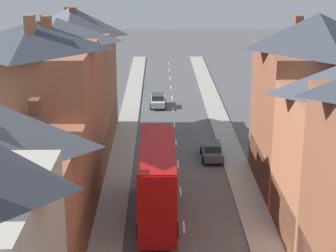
{
  "coord_description": "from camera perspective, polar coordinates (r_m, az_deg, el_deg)",
  "views": [
    {
      "loc": [
        -1.65,
        -10.49,
        17.78
      ],
      "look_at": [
        -0.75,
        44.17,
        1.04
      ],
      "focal_mm": 60.0,
      "sensor_mm": 36.0,
      "label": 1
    }
  ],
  "objects": [
    {
      "name": "pavement_left",
      "position": [
        51.74,
        -4.71,
        -3.05
      ],
      "size": [
        2.2,
        104.0,
        0.14
      ],
      "primitive_type": "cube",
      "color": "#A8A399",
      "rests_on": "ground"
    },
    {
      "name": "car_parked_right_a",
      "position": [
        68.24,
        -1.04,
        2.62
      ],
      "size": [
        1.9,
        4.18,
        1.59
      ],
      "color": "silver",
      "rests_on": "ground"
    },
    {
      "name": "pavement_right",
      "position": [
        52.07,
        6.58,
        -2.98
      ],
      "size": [
        2.2,
        104.0,
        0.14
      ],
      "primitive_type": "cube",
      "color": "#A8A399",
      "rests_on": "ground"
    },
    {
      "name": "terrace_row_left",
      "position": [
        33.02,
        -15.9,
        -4.31
      ],
      "size": [
        8.0,
        60.33,
        14.06
      ],
      "color": "#BCB7A8",
      "rests_on": "ground"
    },
    {
      "name": "double_decker_bus_lead",
      "position": [
        39.06,
        -1.11,
        -5.5
      ],
      "size": [
        2.74,
        10.8,
        5.3
      ],
      "color": "#B70F0F",
      "rests_on": "ground"
    },
    {
      "name": "car_near_blue",
      "position": [
        50.94,
        4.47,
        -2.49
      ],
      "size": [
        1.9,
        4.25,
        1.59
      ],
      "color": "#4C515B",
      "rests_on": "ground"
    },
    {
      "name": "centre_line_dashes",
      "position": [
        49.8,
        1.02,
        -3.89
      ],
      "size": [
        0.14,
        97.8,
        0.01
      ],
      "color": "silver",
      "rests_on": "ground"
    }
  ]
}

